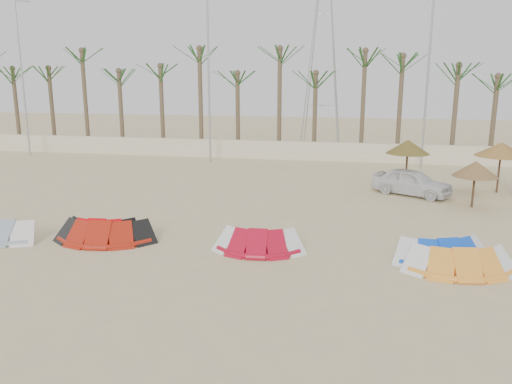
% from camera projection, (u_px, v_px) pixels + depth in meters
% --- Properties ---
extents(ground, '(120.00, 120.00, 0.00)m').
position_uv_depth(ground, '(216.00, 282.00, 14.35)').
color(ground, '#E0C381').
rests_on(ground, ground).
extents(boundary_wall, '(60.00, 0.30, 1.30)m').
position_uv_depth(boundary_wall, '(300.00, 151.00, 35.22)').
color(boundary_wall, beige).
rests_on(boundary_wall, ground).
extents(palm_line, '(52.00, 4.00, 7.70)m').
position_uv_depth(palm_line, '(313.00, 67.00, 35.22)').
color(palm_line, brown).
rests_on(palm_line, ground).
extents(lamp_a, '(1.25, 0.14, 11.00)m').
position_uv_depth(lamp_a, '(22.00, 76.00, 35.94)').
color(lamp_a, '#A5A8AD').
rests_on(lamp_a, ground).
extents(lamp_b, '(1.25, 0.14, 11.00)m').
position_uv_depth(lamp_b, '(209.00, 76.00, 33.28)').
color(lamp_b, '#A5A8AD').
rests_on(lamp_b, ground).
extents(lamp_c, '(1.25, 0.14, 11.00)m').
position_uv_depth(lamp_c, '(428.00, 76.00, 30.63)').
color(lamp_c, '#A5A8AD').
rests_on(lamp_c, ground).
extents(pylon, '(3.00, 3.00, 14.00)m').
position_uv_depth(pylon, '(320.00, 148.00, 40.91)').
color(pylon, '#A5A8AD').
rests_on(pylon, ground).
extents(kite_grey, '(3.77, 2.45, 0.90)m').
position_uv_depth(kite_grey, '(5.00, 224.00, 18.50)').
color(kite_grey, '#8C9BAA').
rests_on(kite_grey, ground).
extents(kite_red_left, '(3.67, 1.89, 0.90)m').
position_uv_depth(kite_red_left, '(108.00, 228.00, 18.04)').
color(kite_red_left, '#A91E0D').
rests_on(kite_red_left, ground).
extents(kite_red_mid, '(3.12, 1.75, 0.90)m').
position_uv_depth(kite_red_mid, '(103.00, 227.00, 18.16)').
color(kite_red_mid, red).
rests_on(kite_red_mid, ground).
extents(kite_red_right, '(3.07, 1.67, 0.90)m').
position_uv_depth(kite_red_right, '(260.00, 238.00, 16.99)').
color(kite_red_right, '#B30C24').
rests_on(kite_red_right, ground).
extents(kite_orange, '(3.46, 1.93, 0.90)m').
position_uv_depth(kite_orange, '(459.00, 256.00, 15.24)').
color(kite_orange, '#FF9C31').
rests_on(kite_orange, ground).
extents(kite_blue, '(3.52, 2.36, 0.90)m').
position_uv_depth(kite_blue, '(443.00, 247.00, 16.09)').
color(kite_blue, blue).
rests_on(kite_blue, ground).
extents(parasol_left, '(2.19, 2.19, 2.67)m').
position_uv_depth(parasol_left, '(408.00, 147.00, 25.14)').
color(parasol_left, '#4C331E').
rests_on(parasol_left, ground).
extents(parasol_mid, '(1.98, 1.98, 2.12)m').
position_uv_depth(parasol_mid, '(475.00, 169.00, 22.15)').
color(parasol_mid, '#4C331E').
rests_on(parasol_mid, ground).
extents(parasol_right, '(2.54, 2.54, 2.57)m').
position_uv_depth(parasol_right, '(501.00, 149.00, 24.91)').
color(parasol_right, '#4C331E').
rests_on(parasol_right, ground).
extents(car, '(4.14, 3.23, 1.32)m').
position_uv_depth(car, '(412.00, 182.00, 24.74)').
color(car, white).
rests_on(car, ground).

